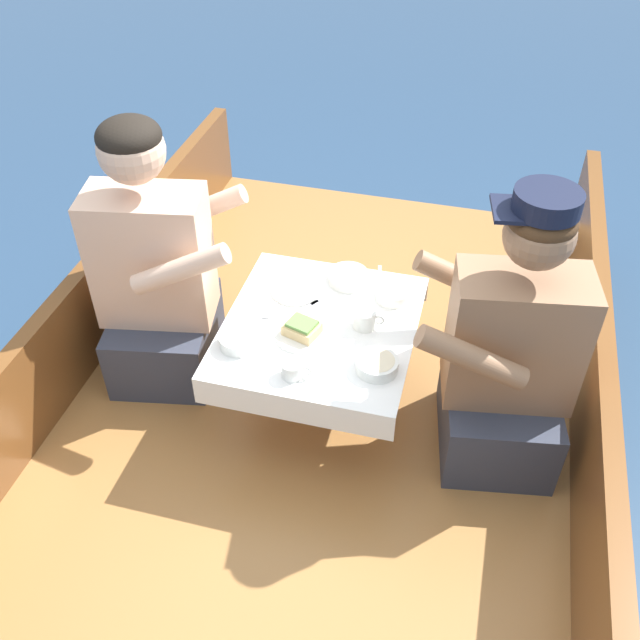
# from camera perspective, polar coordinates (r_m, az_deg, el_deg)

# --- Properties ---
(ground_plane) EXTENTS (60.00, 60.00, 0.00)m
(ground_plane) POSITION_cam_1_polar(r_m,az_deg,el_deg) (2.82, -0.16, -10.68)
(ground_plane) COLOR navy
(boat_deck) EXTENTS (1.90, 3.08, 0.26)m
(boat_deck) POSITION_cam_1_polar(r_m,az_deg,el_deg) (2.72, -0.17, -8.99)
(boat_deck) COLOR #9E6B38
(boat_deck) RESTS_ON ground_plane
(gunwale_port) EXTENTS (0.06, 3.08, 0.39)m
(gunwale_port) POSITION_cam_1_polar(r_m,az_deg,el_deg) (2.80, -18.72, -0.57)
(gunwale_port) COLOR brown
(gunwale_port) RESTS_ON boat_deck
(gunwale_starboard) EXTENTS (0.06, 3.08, 0.39)m
(gunwale_starboard) POSITION_cam_1_polar(r_m,az_deg,el_deg) (2.49, 21.01, -7.63)
(gunwale_starboard) COLOR brown
(gunwale_starboard) RESTS_ON boat_deck
(cockpit_table) EXTENTS (0.64, 0.69, 0.39)m
(cockpit_table) POSITION_cam_1_polar(r_m,az_deg,el_deg) (2.41, 0.00, -1.15)
(cockpit_table) COLOR #B2B2B7
(cockpit_table) RESTS_ON boat_deck
(person_port) EXTENTS (0.57, 0.52, 1.02)m
(person_port) POSITION_cam_1_polar(r_m,az_deg,el_deg) (2.60, -12.95, 3.37)
(person_port) COLOR #333847
(person_port) RESTS_ON boat_deck
(person_starboard) EXTENTS (0.57, 0.51, 1.00)m
(person_starboard) POSITION_cam_1_polar(r_m,az_deg,el_deg) (2.32, 14.82, -2.99)
(person_starboard) COLOR #333847
(person_starboard) RESTS_ON boat_deck
(plate_sandwich) EXTENTS (0.18, 0.18, 0.01)m
(plate_sandwich) POSITION_cam_1_polar(r_m,az_deg,el_deg) (2.34, -1.43, -1.15)
(plate_sandwich) COLOR silver
(plate_sandwich) RESTS_ON cockpit_table
(plate_bread) EXTENTS (0.18, 0.18, 0.01)m
(plate_bread) POSITION_cam_1_polar(r_m,az_deg,el_deg) (2.52, -1.93, 2.39)
(plate_bread) COLOR silver
(plate_bread) RESTS_ON cockpit_table
(sandwich) EXTENTS (0.13, 0.11, 0.05)m
(sandwich) POSITION_cam_1_polar(r_m,az_deg,el_deg) (2.32, -1.45, -0.65)
(sandwich) COLOR tan
(sandwich) RESTS_ON plate_sandwich
(bowl_port_near) EXTENTS (0.13, 0.13, 0.04)m
(bowl_port_near) POSITION_cam_1_polar(r_m,az_deg,el_deg) (2.21, 4.58, -3.54)
(bowl_port_near) COLOR silver
(bowl_port_near) RESTS_ON cockpit_table
(bowl_starboard_near) EXTENTS (0.12, 0.12, 0.04)m
(bowl_starboard_near) POSITION_cam_1_polar(r_m,az_deg,el_deg) (2.48, 5.82, 2.11)
(bowl_starboard_near) COLOR silver
(bowl_starboard_near) RESTS_ON cockpit_table
(bowl_center_far) EXTENTS (0.13, 0.13, 0.04)m
(bowl_center_far) POSITION_cam_1_polar(r_m,az_deg,el_deg) (2.30, -6.53, -1.59)
(bowl_center_far) COLOR silver
(bowl_center_far) RESTS_ON cockpit_table
(bowl_port_far) EXTENTS (0.14, 0.14, 0.04)m
(bowl_port_far) POSITION_cam_1_polar(r_m,az_deg,el_deg) (2.55, 2.28, 3.48)
(bowl_port_far) COLOR silver
(bowl_port_far) RESTS_ON cockpit_table
(coffee_cup_port) EXTENTS (0.11, 0.08, 0.07)m
(coffee_cup_port) POSITION_cam_1_polar(r_m,az_deg,el_deg) (2.35, 3.61, 0.15)
(coffee_cup_port) COLOR silver
(coffee_cup_port) RESTS_ON cockpit_table
(coffee_cup_starboard) EXTENTS (0.10, 0.07, 0.05)m
(coffee_cup_starboard) POSITION_cam_1_polar(r_m,az_deg,el_deg) (2.19, -2.18, -3.94)
(coffee_cup_starboard) COLOR silver
(coffee_cup_starboard) RESTS_ON cockpit_table
(utensil_fork_starboard) EXTENTS (0.11, 0.15, 0.00)m
(utensil_fork_starboard) POSITION_cam_1_polar(r_m,az_deg,el_deg) (2.44, -1.31, 0.87)
(utensil_fork_starboard) COLOR silver
(utensil_fork_starboard) RESTS_ON cockpit_table
(utensil_spoon_port) EXTENTS (0.14, 0.12, 0.01)m
(utensil_spoon_port) POSITION_cam_1_polar(r_m,az_deg,el_deg) (2.40, -5.37, -0.00)
(utensil_spoon_port) COLOR silver
(utensil_spoon_port) RESTS_ON cockpit_table
(utensil_knife_port) EXTENTS (0.04, 0.17, 0.00)m
(utensil_knife_port) POSITION_cam_1_polar(r_m,az_deg,el_deg) (2.57, 4.76, 3.22)
(utensil_knife_port) COLOR silver
(utensil_knife_port) RESTS_ON cockpit_table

